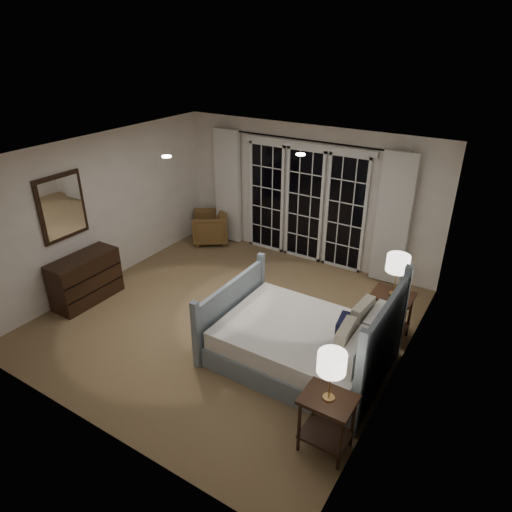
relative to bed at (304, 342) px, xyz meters
The scene contains 20 objects.
floor 1.49m from the bed, 167.46° to the left, with size 5.00×5.00×0.00m, color olive.
ceiling 2.62m from the bed, 167.46° to the left, with size 5.00×5.00×0.00m, color white.
wall_left 4.04m from the bed, behind, with size 0.02×5.00×2.50m, color white.
wall_right 1.46m from the bed, 16.24° to the left, with size 0.02×5.00×2.50m, color white.
wall_back 3.29m from the bed, 116.72° to the left, with size 5.00×0.02×2.50m, color white.
wall_front 2.76m from the bed, 122.98° to the right, with size 5.00×0.02×2.50m, color white.
french_doors 3.21m from the bed, 117.06° to the left, with size 2.50×0.04×2.20m.
curtain_rod 3.62m from the bed, 117.57° to the left, with size 0.03×0.03×3.50m, color black.
curtain_left 4.17m from the bed, 138.70° to the left, with size 0.55×0.10×2.25m, color white.
curtain_right 2.83m from the bed, 85.07° to the left, with size 0.55×0.10×2.25m, color white.
downlight_a 2.43m from the bed, 124.00° to the left, with size 0.12×0.12×0.01m, color white.
downlight_b 2.96m from the bed, behind, with size 0.12×0.12×0.01m, color white.
bed is the anchor object (origin of this frame).
nightstand_left 1.38m from the bed, 53.90° to the right, with size 0.53×0.42×0.69m.
nightstand_right 1.38m from the bed, 56.05° to the left, with size 0.55×0.44×0.71m.
lamp_left 1.59m from the bed, 53.90° to the right, with size 0.28×0.28×0.55m.
lamp_right 1.62m from the bed, 56.05° to the left, with size 0.30×0.30×0.59m.
armchair 4.12m from the bed, 144.12° to the left, with size 0.69×0.71×0.64m, color brown.
dresser 3.67m from the bed, behind, with size 0.47×1.10×0.78m.
mirror 4.10m from the bed, behind, with size 0.05×0.85×1.00m.
Camera 1 is at (3.41, -4.68, 3.95)m, focal length 32.00 mm.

